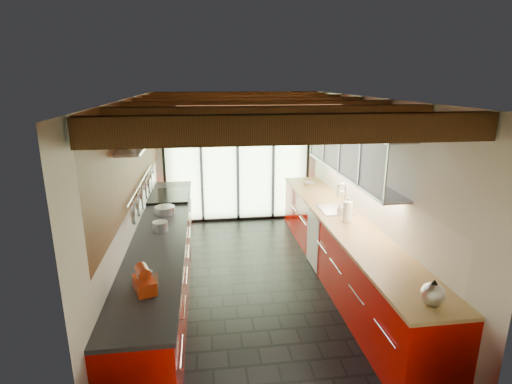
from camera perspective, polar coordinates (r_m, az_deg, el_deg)
ground at (r=5.90m, az=-0.07°, el=-12.86°), size 5.50×5.50×0.00m
room_shell at (r=5.31m, az=-0.08°, el=3.00°), size 5.50×5.50×5.50m
ceiling_beams at (r=5.56m, az=-0.61°, el=12.01°), size 3.14×5.06×4.90m
glass_door at (r=7.94m, az=-2.67°, el=7.33°), size 2.95×0.10×2.90m
left_counter at (r=5.68m, az=-13.10°, el=-9.28°), size 0.68×5.00×0.92m
range_stove at (r=7.02m, az=-12.08°, el=-4.20°), size 0.66×0.90×0.97m
right_counter at (r=5.98m, az=12.23°, el=-7.91°), size 0.68×5.00×0.92m
sink_assembly at (r=6.16m, az=11.38°, el=-2.18°), size 0.45×0.52×0.43m
upper_cabinets_right at (r=5.91m, az=13.48°, el=5.83°), size 0.34×3.00×3.00m
left_wall_fixtures at (r=5.58m, az=-15.70°, el=4.41°), size 0.28×2.60×0.96m
stand_mixer at (r=3.95m, az=-15.67°, el=-12.05°), size 0.26×0.33×0.27m
pot_large at (r=5.36m, az=-13.52°, el=-4.81°), size 0.21×0.21×0.13m
pot_small at (r=6.02m, az=-12.89°, el=-2.54°), size 0.38×0.38×0.11m
cutting_board at (r=4.11m, az=-15.33°, el=-12.35°), size 0.25×0.33×0.03m
kettle at (r=3.92m, az=23.98°, el=-13.05°), size 0.25×0.28×0.25m
paper_towel at (r=5.66m, az=12.95°, el=-2.79°), size 0.16×0.16×0.34m
soap_bottle at (r=5.93m, az=11.96°, el=-2.39°), size 0.11×0.11×0.18m
bowl at (r=7.58m, az=7.52°, el=1.26°), size 0.19×0.19×0.05m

